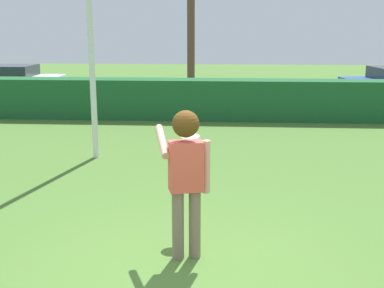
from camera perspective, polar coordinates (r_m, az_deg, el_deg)
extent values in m
plane|color=#4B732F|center=(5.78, -0.93, -14.27)|extent=(60.00, 60.00, 0.00)
cylinder|color=#7F6658|center=(5.87, -1.62, -9.29)|extent=(0.14, 0.14, 0.84)
cylinder|color=#7F6658|center=(5.90, 0.32, -9.15)|extent=(0.14, 0.14, 0.84)
cube|color=#E34F42|center=(5.65, -0.67, -2.57)|extent=(0.42, 0.31, 0.58)
cylinder|color=#DA9C85|center=(5.82, -3.45, 0.33)|extent=(0.24, 0.62, 0.30)
cylinder|color=#DA9C85|center=(5.70, 1.66, -2.63)|extent=(0.09, 0.09, 0.62)
sphere|color=#DA9C85|center=(5.54, -0.68, 2.01)|extent=(0.22, 0.22, 0.22)
sphere|color=#4F3110|center=(5.53, -0.68, 2.31)|extent=(0.31, 0.31, 0.31)
cylinder|color=white|center=(6.48, -0.22, 0.84)|extent=(0.25, 0.25, 0.05)
cylinder|color=silver|center=(10.24, -11.73, 15.33)|extent=(0.12, 0.12, 6.13)
cube|color=#1D592B|center=(14.54, 2.06, 5.14)|extent=(18.25, 0.90, 1.16)
cube|color=white|center=(19.82, -20.70, 6.52)|extent=(4.24, 1.81, 0.55)
cube|color=#2D333D|center=(19.77, -20.81, 7.88)|extent=(2.24, 1.62, 0.40)
cylinder|color=black|center=(20.13, -15.82, 6.18)|extent=(0.60, 0.12, 0.60)
cylinder|color=black|center=(18.54, -17.42, 5.48)|extent=(0.60, 0.12, 0.60)
cylinder|color=black|center=(19.41, 18.04, 5.78)|extent=(0.61, 0.18, 0.60)
cylinder|color=black|center=(17.86, 20.08, 5.00)|extent=(0.61, 0.18, 0.60)
cylinder|color=brown|center=(24.42, -0.12, 13.31)|extent=(0.37, 0.37, 5.20)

